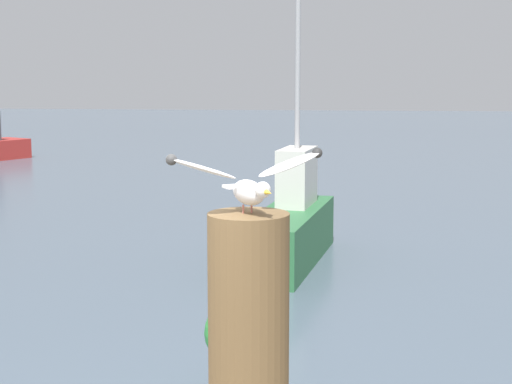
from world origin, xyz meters
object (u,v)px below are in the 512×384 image
seagull (249,182)px  boat_green (287,230)px  channel_buoy (237,345)px  mooring_post (249,337)px

seagull → boat_green: 8.53m
seagull → boat_green: (-0.53, 8.31, -1.83)m
boat_green → channel_buoy: (-0.03, -4.89, -0.06)m
mooring_post → boat_green: size_ratio=0.24×
seagull → boat_green: boat_green is taller
mooring_post → boat_green: bearing=93.6°
mooring_post → boat_green: (-0.53, 8.31, -1.18)m
mooring_post → seagull: size_ratio=1.66×
boat_green → channel_buoy: size_ratio=3.24×
boat_green → mooring_post: bearing=-86.4°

